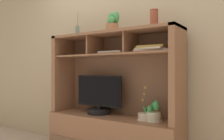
# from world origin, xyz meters

# --- Properties ---
(back_wall) EXTENTS (6.00, 0.02, 2.80)m
(back_wall) POSITION_xyz_m (0.00, 0.25, 1.40)
(back_wall) COLOR tan
(back_wall) RESTS_ON ground
(media_console) EXTENTS (1.56, 0.47, 1.44)m
(media_console) POSITION_xyz_m (0.00, 0.01, 0.43)
(media_console) COLOR brown
(media_console) RESTS_ON ground
(tv_monitor) EXTENTS (0.61, 0.27, 0.45)m
(tv_monitor) POSITION_xyz_m (-0.20, 0.02, 0.68)
(tv_monitor) COLOR black
(tv_monitor) RESTS_ON media_console
(potted_orchid) EXTENTS (0.15, 0.15, 0.35)m
(potted_orchid) POSITION_xyz_m (0.40, -0.00, 0.54)
(potted_orchid) COLOR beige
(potted_orchid) RESTS_ON media_console
(potted_fern) EXTENTS (0.17, 0.17, 0.21)m
(potted_fern) POSITION_xyz_m (0.50, 0.01, 0.57)
(potted_fern) COLOR beige
(potted_fern) RESTS_ON media_console
(magazine_stack_left) EXTENTS (0.37, 0.24, 0.06)m
(magazine_stack_left) POSITION_xyz_m (0.49, -0.01, 1.23)
(magazine_stack_left) COLOR #9A3D34
(magazine_stack_left) RESTS_ON media_console
(magazine_stack_centre) EXTENTS (0.30, 0.21, 0.03)m
(magazine_stack_centre) POSITION_xyz_m (0.02, 0.00, 1.21)
(magazine_stack_centre) COLOR gray
(magazine_stack_centre) RESTS_ON media_console
(diffuser_bottle) EXTENTS (0.05, 0.05, 0.29)m
(diffuser_bottle) POSITION_xyz_m (-0.51, -0.01, 1.50)
(diffuser_bottle) COLOR slate
(diffuser_bottle) RESTS_ON media_console
(potted_succulent) EXTENTS (0.16, 0.16, 0.24)m
(potted_succulent) POSITION_xyz_m (0.01, 0.00, 1.54)
(potted_succulent) COLOR #A9724C
(potted_succulent) RESTS_ON media_console
(ceramic_vase) EXTENTS (0.08, 0.08, 0.18)m
(ceramic_vase) POSITION_xyz_m (0.51, -0.00, 1.53)
(ceramic_vase) COLOR brown
(ceramic_vase) RESTS_ON media_console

